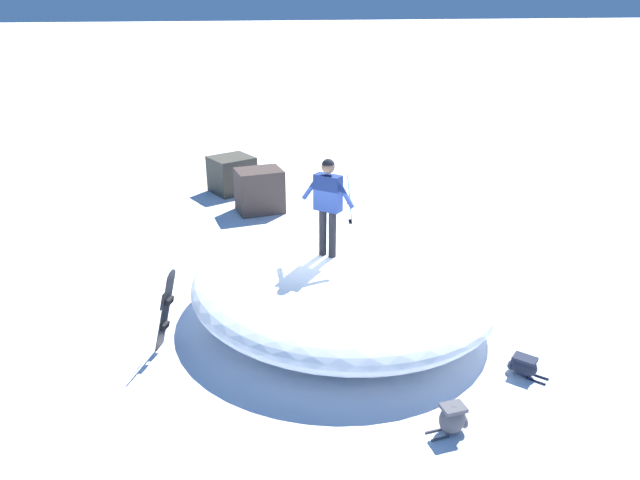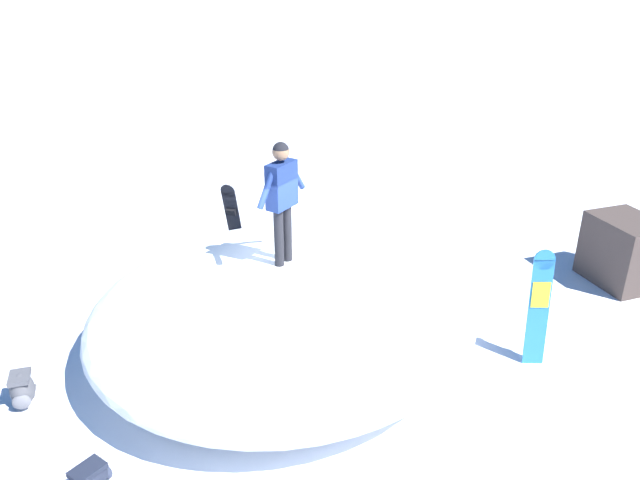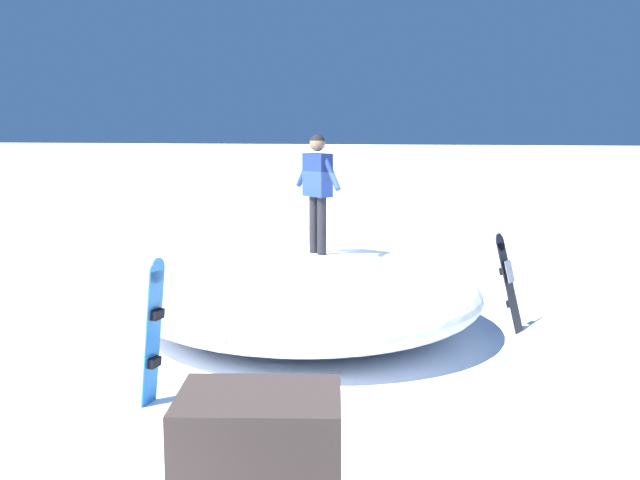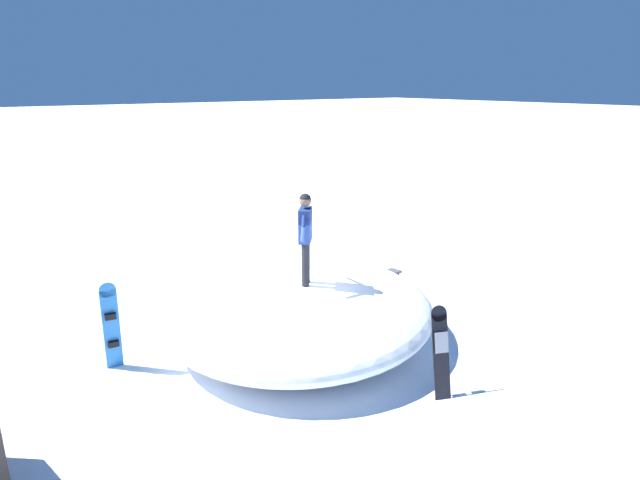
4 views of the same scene
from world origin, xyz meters
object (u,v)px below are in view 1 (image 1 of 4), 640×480
Objects in this scene: snowboard_secondary_upright at (166,308)px; backpack_near at (523,365)px; snowboard_primary_upright at (350,208)px; backpack_far at (453,419)px; snowboarder_standing at (328,198)px.

snowboard_secondary_upright is 2.52× the size of backpack_near.
snowboard_primary_upright is 2.85× the size of backpack_near.
backpack_near is (5.86, 1.58, -0.73)m from snowboard_primary_upright.
snowboard_secondary_upright reaches higher than backpack_near.
backpack_near is 1.97m from backpack_far.
backpack_near is at bearing 15.13° from snowboard_primary_upright.
backpack_far is (2.83, 4.02, -0.55)m from snowboard_secondary_upright.
snowboarder_standing is 1.19× the size of snowboard_secondary_upright.
snowboard_primary_upright is 1.13× the size of snowboard_secondary_upright.
backpack_near is at bearing 124.76° from backpack_far.
snowboarder_standing reaches higher than backpack_far.
snowboard_primary_upright is 5.80m from snowboard_secondary_upright.
backpack_far is at bearing 54.82° from snowboard_secondary_upright.
snowboarder_standing reaches higher than snowboard_secondary_upright.
backpack_near is at bearing 48.87° from snowboarder_standing.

